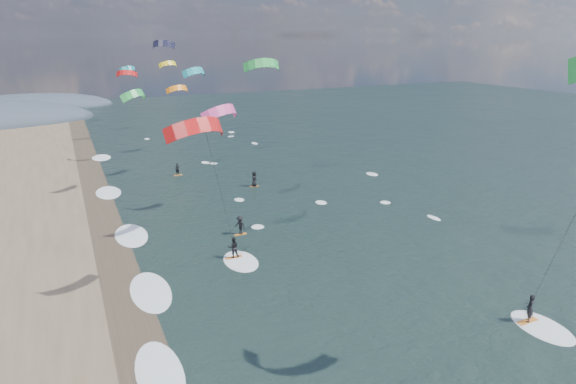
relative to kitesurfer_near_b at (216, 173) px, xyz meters
name	(u,v)px	position (x,y,z in m)	size (l,w,h in m)	color
ground	(402,381)	(5.61, -13.34, -8.56)	(260.00, 260.00, 0.00)	black
wet_sand_strip	(137,335)	(-6.39, -3.34, -8.56)	(3.00, 240.00, 0.00)	#382D23
kitesurfer_near_b	(216,173)	(0.00, 0.00, 0.00)	(7.18, 8.68, 13.22)	#C97123
far_kitesurfers	(236,197)	(6.75, 16.30, -7.66)	(8.31, 22.83, 1.86)	#C97123
bg_kite_field	(170,73)	(5.03, 36.98, 3.88)	(14.48, 68.87, 7.59)	teal
shoreline_surf	(144,295)	(-5.19, 1.41, -8.56)	(2.40, 79.40, 0.11)	white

